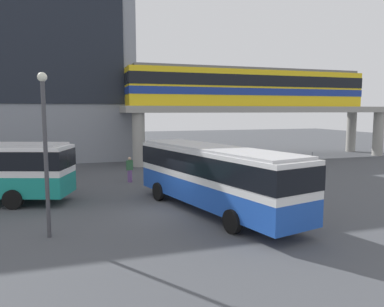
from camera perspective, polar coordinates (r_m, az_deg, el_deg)
name	(u,v)px	position (r m, az deg, el deg)	size (l,w,h in m)	color
ground_plane	(132,177)	(28.16, -9.14, -3.64)	(120.00, 120.00, 0.00)	#47494F
station_building	(8,59)	(44.43, -26.24, 12.83)	(24.30, 14.90, 20.59)	gray
elevated_platform	(262,114)	(39.63, 10.60, 5.90)	(28.92, 5.77, 5.36)	#9E9B93
train	(251,87)	(39.09, 8.96, 9.99)	(25.22, 2.96, 3.84)	yellow
bus_main	(214,172)	(18.21, 3.36, -2.82)	(5.13, 11.33, 3.22)	#1E4CB2
bicycle_silver	(193,168)	(29.96, 0.22, -2.24)	(1.79, 0.15, 1.04)	black
bicycle_black	(307,159)	(37.12, 17.21, -0.82)	(1.79, 0.08, 1.04)	black
bicycle_green	(250,161)	(34.75, 8.78, -1.09)	(1.66, 0.79, 1.04)	black
pedestrian_near_building	(130,170)	(26.27, -9.49, -2.55)	(0.47, 0.41, 1.76)	#724C8C
lamp_post	(45,142)	(15.35, -21.51, 1.65)	(0.36, 0.36, 6.39)	#3F3F44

